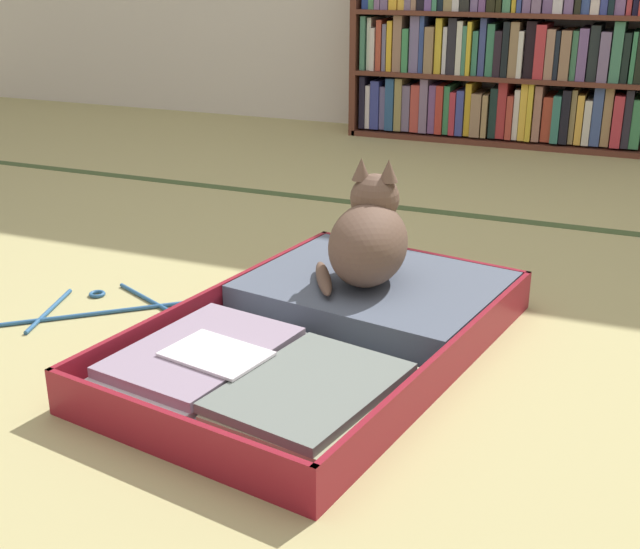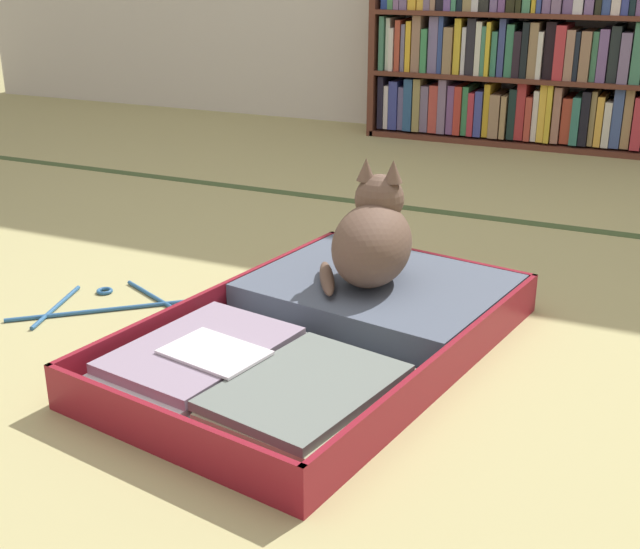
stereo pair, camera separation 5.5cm
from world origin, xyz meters
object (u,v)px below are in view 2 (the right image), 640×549
Objects in this scene: bookshelf at (520,49)px; clothes_hanger at (106,303)px; open_suitcase at (334,328)px; black_cat at (373,239)px.

clothes_hanger is (-0.49, -2.30, -0.41)m from bookshelf.
open_suitcase is at bearing 2.60° from clothes_hanger.
clothes_hanger is at bearing -102.05° from bookshelf.
bookshelf is at bearing 77.95° from clothes_hanger.
bookshelf is 1.30× the size of open_suitcase.
open_suitcase is 0.60m from clothes_hanger.
clothes_hanger is at bearing -177.40° from open_suitcase.
black_cat reaches higher than open_suitcase.
black_cat is at bearing 83.73° from open_suitcase.
bookshelf is 2.11m from black_cat.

